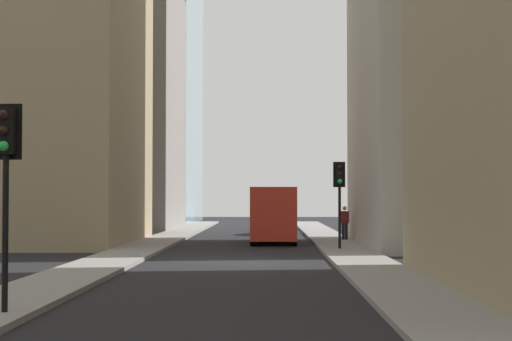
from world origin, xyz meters
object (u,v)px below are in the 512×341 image
(traffic_light_foreground, at_px, (6,158))
(pedestrian, at_px, (345,221))
(sedan_navy, at_px, (272,224))
(traffic_light_midblock, at_px, (340,185))
(delivery_truck, at_px, (273,215))
(discarded_bottle, at_px, (137,254))

(traffic_light_foreground, distance_m, pedestrian, 28.69)
(sedan_navy, relative_size, traffic_light_midblock, 1.15)
(traffic_light_foreground, bearing_deg, pedestrian, -18.48)
(traffic_light_foreground, bearing_deg, sedan_navy, -8.50)
(delivery_truck, xyz_separation_m, traffic_light_foreground, (-26.24, 5.32, 1.65))
(delivery_truck, distance_m, sedan_navy, 9.43)
(discarded_bottle, bearing_deg, pedestrian, -35.43)
(sedan_navy, bearing_deg, traffic_light_foreground, 171.50)
(sedan_navy, bearing_deg, discarded_bottle, 166.24)
(pedestrian, bearing_deg, sedan_navy, 23.81)
(sedan_navy, height_order, traffic_light_midblock, traffic_light_midblock)
(delivery_truck, distance_m, traffic_light_midblock, 7.35)
(sedan_navy, height_order, discarded_bottle, sedan_navy)
(traffic_light_midblock, distance_m, discarded_bottle, 9.76)
(traffic_light_foreground, height_order, discarded_bottle, traffic_light_foreground)
(delivery_truck, distance_m, pedestrian, 3.87)
(sedan_navy, height_order, pedestrian, pedestrian)
(pedestrian, xyz_separation_m, discarded_bottle, (-12.49, 8.89, -0.84))
(discarded_bottle, bearing_deg, traffic_light_midblock, -58.09)
(sedan_navy, xyz_separation_m, traffic_light_midblock, (-16.02, -2.83, 2.23))
(delivery_truck, height_order, traffic_light_foreground, traffic_light_foreground)
(sedan_navy, xyz_separation_m, discarded_bottle, (-20.98, 5.14, -0.42))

